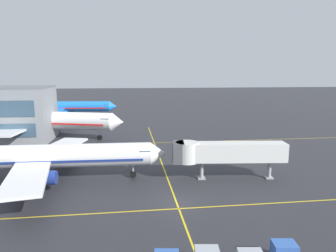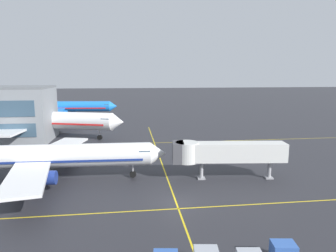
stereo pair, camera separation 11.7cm
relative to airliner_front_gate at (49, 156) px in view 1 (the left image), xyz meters
The scene contains 6 objects.
ground_plane 20.04m from the airliner_front_gate, 29.75° to the right, with size 600.00×600.00×0.00m, color #28282D.
airliner_front_gate is the anchor object (origin of this frame).
airliner_second_row 32.69m from the airliner_front_gate, 106.48° to the left, with size 39.93×34.12×12.70m.
airliner_third_row 66.95m from the airliner_front_gate, 99.67° to the left, with size 36.78×31.60×11.43m.
taxiway_markings 18.22m from the airliner_front_gate, 16.59° to the left, with size 117.48×74.30×0.01m.
jet_bridge 24.96m from the airliner_front_gate, ahead, with size 16.76×4.57×5.58m.
Camera 1 is at (-5.43, -33.99, 15.36)m, focal length 32.01 mm.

